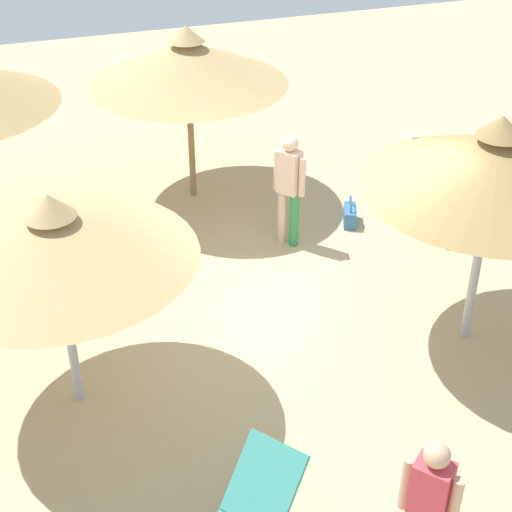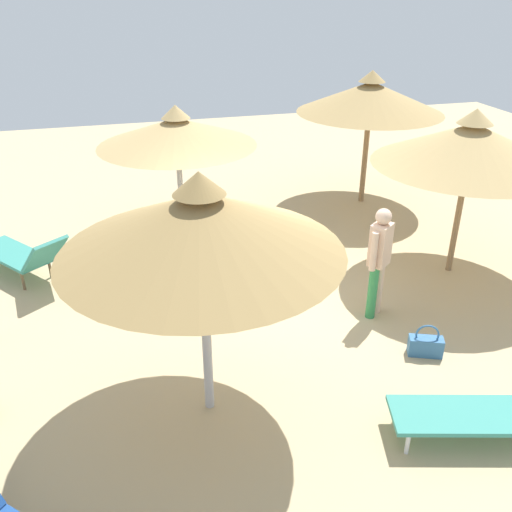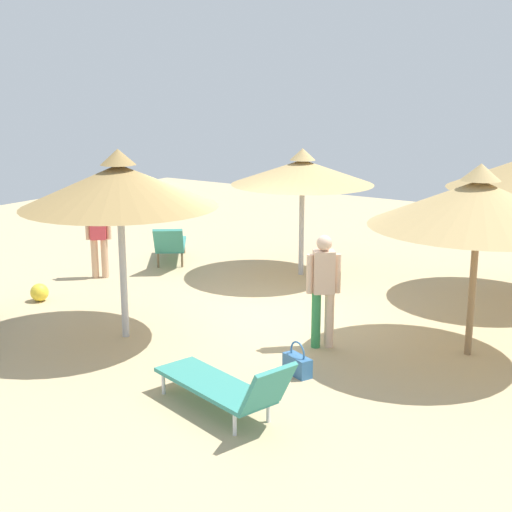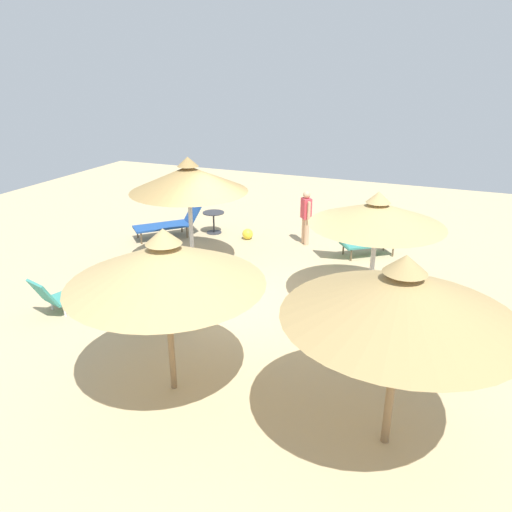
{
  "view_description": "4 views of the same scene",
  "coord_description": "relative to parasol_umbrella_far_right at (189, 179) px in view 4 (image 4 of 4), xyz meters",
  "views": [
    {
      "loc": [
        -2.96,
        -6.99,
        5.67
      ],
      "look_at": [
        -0.5,
        0.28,
        0.76
      ],
      "focal_mm": 54.84,
      "sensor_mm": 36.0,
      "label": 1
    },
    {
      "loc": [
        6.26,
        -1.71,
        4.26
      ],
      "look_at": [
        -0.27,
        0.07,
        0.79
      ],
      "focal_mm": 38.36,
      "sensor_mm": 36.0,
      "label": 2
    },
    {
      "loc": [
        8.76,
        6.13,
        3.64
      ],
      "look_at": [
        0.5,
        0.55,
        1.19
      ],
      "focal_mm": 50.47,
      "sensor_mm": 36.0,
      "label": 3
    },
    {
      "loc": [
        -4.06,
        8.77,
        4.7
      ],
      "look_at": [
        -0.59,
        0.31,
        1.09
      ],
      "focal_mm": 34.42,
      "sensor_mm": 36.0,
      "label": 4
    }
  ],
  "objects": [
    {
      "name": "ground",
      "position": [
        -1.62,
        0.98,
        -2.26
      ],
      "size": [
        24.0,
        24.0,
        0.1
      ],
      "primitive_type": "cube",
      "color": "tan"
    },
    {
      "name": "beach_ball",
      "position": [
        -0.44,
        -2.41,
        -2.06
      ],
      "size": [
        0.3,
        0.3,
        0.3
      ],
      "primitive_type": "sphere",
      "color": "yellow",
      "rests_on": "ground"
    },
    {
      "name": "parasol_umbrella_far_left",
      "position": [
        -4.38,
        0.37,
        -0.24
      ],
      "size": [
        2.67,
        2.67,
        2.41
      ],
      "color": "#B2B2B7",
      "rests_on": "ground"
    },
    {
      "name": "lounge_chair_front",
      "position": [
        -3.61,
        -2.24,
        -1.79
      ],
      "size": [
        1.86,
        1.61,
        0.9
      ],
      "color": "teal",
      "rests_on": "ground"
    },
    {
      "name": "person_standing_edge",
      "position": [
        -1.22,
        2.58,
        -1.3
      ],
      "size": [
        0.35,
        0.39,
        1.6
      ],
      "color": "beige",
      "rests_on": "ground"
    },
    {
      "name": "side_table_round",
      "position": [
        0.71,
        -2.54,
        -1.78
      ],
      "size": [
        0.63,
        0.63,
        0.63
      ],
      "color": "#2D2D33",
      "rests_on": "ground"
    },
    {
      "name": "person_standing_far_right",
      "position": [
        -2.07,
        -2.65,
        -1.36
      ],
      "size": [
        0.35,
        0.38,
        1.51
      ],
      "color": "tan",
      "rests_on": "ground"
    },
    {
      "name": "parasol_umbrella_center",
      "position": [
        -5.3,
        4.3,
        -0.05
      ],
      "size": [
        2.89,
        2.89,
        2.67
      ],
      "color": "olive",
      "rests_on": "ground"
    },
    {
      "name": "parasol_umbrella_far_right",
      "position": [
        0.0,
        0.0,
        0.0
      ],
      "size": [
        2.76,
        2.76,
        2.72
      ],
      "color": "#B2B2B7",
      "rests_on": "ground"
    },
    {
      "name": "handbag",
      "position": [
        -0.19,
        2.79,
        -2.07
      ],
      "size": [
        0.32,
        0.45,
        0.45
      ],
      "color": "#336699",
      "rests_on": "ground"
    },
    {
      "name": "parasol_umbrella_back",
      "position": [
        -2.09,
        4.36,
        -0.13
      ],
      "size": [
        2.85,
        2.85,
        2.6
      ],
      "color": "olive",
      "rests_on": "ground"
    },
    {
      "name": "lounge_chair_near_right",
      "position": [
        1.7,
        -1.77,
        -1.79
      ],
      "size": [
        1.79,
        1.83,
        0.91
      ],
      "color": "#1E478C",
      "rests_on": "ground"
    },
    {
      "name": "lounge_chair_near_left",
      "position": [
        1.21,
        2.71,
        -1.86
      ],
      "size": [
        1.05,
        1.98,
        0.82
      ],
      "color": "teal",
      "rests_on": "ground"
    }
  ]
}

